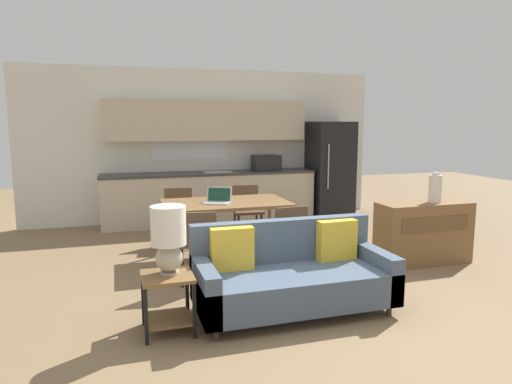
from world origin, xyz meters
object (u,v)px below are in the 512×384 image
at_px(dining_chair_far_right, 247,208).
at_px(dining_chair_near_left, 197,240).
at_px(dining_chair_far_left, 179,212).
at_px(dining_chair_near_right, 286,234).
at_px(laptop, 218,199).
at_px(side_table, 168,294).
at_px(vase, 435,188).
at_px(refrigerator, 330,169).
at_px(table_lamp, 169,236).
at_px(couch, 291,276).
at_px(dining_table, 226,206).
at_px(credenza, 423,233).

xyz_separation_m(dining_chair_far_right, dining_chair_near_left, (-1.04, -1.65, 0.00)).
distance_m(dining_chair_far_left, dining_chair_near_right, 1.94).
bearing_deg(laptop, side_table, -87.25).
xyz_separation_m(dining_chair_far_left, dining_chair_near_right, (1.03, -1.64, 0.00)).
bearing_deg(vase, refrigerator, 88.46).
bearing_deg(refrigerator, table_lamp, -130.68).
bearing_deg(table_lamp, couch, 5.42).
distance_m(refrigerator, dining_chair_near_left, 4.28).
relative_size(dining_chair_far_left, laptop, 2.05).
xyz_separation_m(dining_table, dining_chair_far_left, (-0.51, 0.82, -0.21)).
height_order(side_table, dining_chair_far_left, dining_chair_far_left).
distance_m(refrigerator, dining_chair_far_left, 3.34).
relative_size(credenza, dining_chair_far_right, 1.45).
bearing_deg(dining_chair_far_right, dining_chair_near_right, -85.16).
bearing_deg(dining_table, laptop, -154.78).
relative_size(refrigerator, dining_table, 1.11).
bearing_deg(credenza, dining_chair_near_left, 178.16).
height_order(credenza, dining_chair_near_right, dining_chair_near_right).
xyz_separation_m(table_lamp, dining_chair_near_right, (1.46, 1.08, -0.34)).
xyz_separation_m(credenza, laptop, (-2.45, 0.87, 0.41)).
bearing_deg(vase, table_lamp, -164.30).
bearing_deg(dining_chair_near_left, table_lamp, 75.90).
xyz_separation_m(refrigerator, dining_chair_far_right, (-2.02, -1.33, -0.41)).
distance_m(dining_chair_far_right, dining_chair_near_left, 1.95).
relative_size(side_table, table_lamp, 0.86).
bearing_deg(side_table, dining_table, 63.36).
distance_m(table_lamp, laptop, 2.03).
relative_size(couch, dining_chair_far_right, 2.22).
relative_size(side_table, dining_chair_far_right, 0.61).
bearing_deg(table_lamp, dining_chair_far_right, 61.76).
distance_m(credenza, dining_chair_near_left, 2.86).
height_order(dining_table, vase, vase).
xyz_separation_m(refrigerator, vase, (-0.08, -3.09, 0.06)).
height_order(table_lamp, laptop, table_lamp).
distance_m(dining_table, credenza, 2.53).
bearing_deg(couch, dining_chair_near_left, 126.67).
bearing_deg(refrigerator, dining_chair_far_left, -156.41).
relative_size(refrigerator, dining_chair_far_right, 2.16).
distance_m(dining_chair_near_right, laptop, 1.05).
height_order(couch, dining_chair_far_right, same).
height_order(refrigerator, laptop, refrigerator).
bearing_deg(credenza, dining_table, 158.53).
distance_m(side_table, dining_chair_far_left, 2.79).
bearing_deg(vase, dining_chair_far_left, 149.18).
bearing_deg(couch, dining_chair_far_left, 105.11).
bearing_deg(credenza, dining_chair_near_right, 177.12).
distance_m(side_table, dining_chair_near_right, 1.86).
bearing_deg(dining_chair_far_left, dining_chair_far_right, 7.57).
bearing_deg(refrigerator, dining_chair_near_right, -124.16).
xyz_separation_m(dining_table, dining_chair_near_right, (0.52, -0.83, -0.21)).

